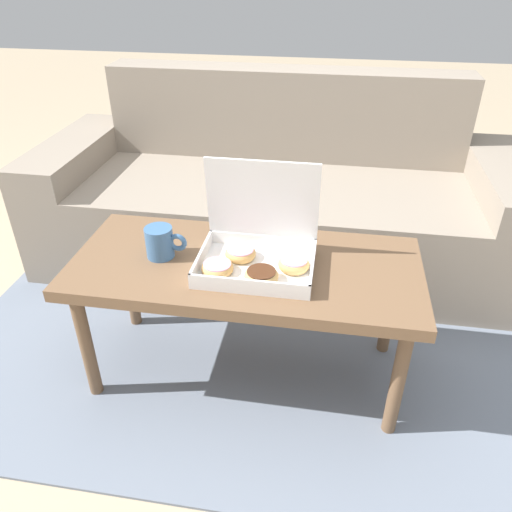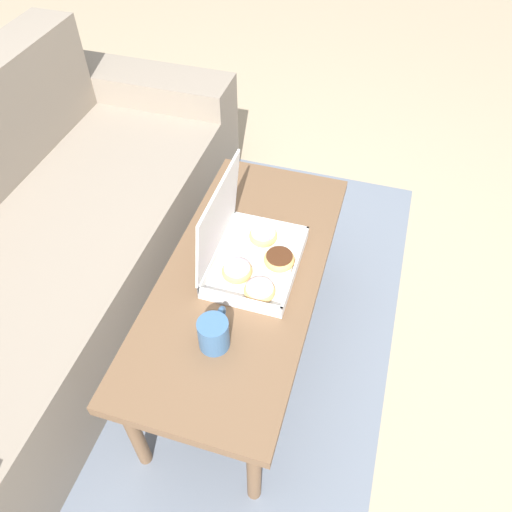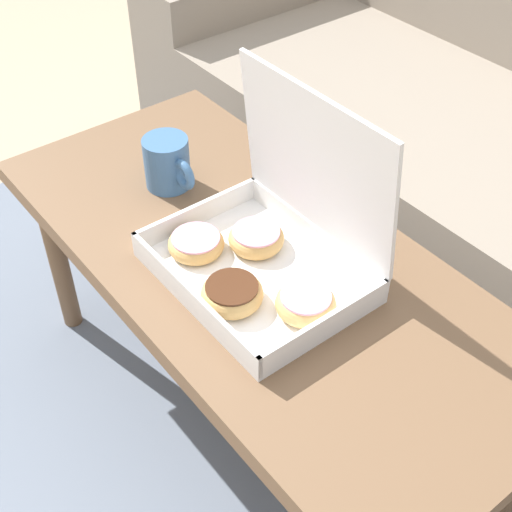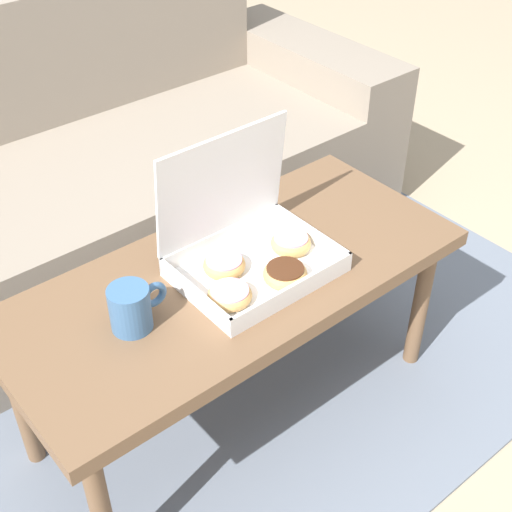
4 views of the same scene
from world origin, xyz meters
name	(u,v)px [view 3 (image 3 of 4)]	position (x,y,z in m)	size (l,w,h in m)	color
ground_plane	(267,409)	(0.00, 0.00, 0.00)	(12.00, 12.00, 0.00)	tan
area_rug	(364,345)	(0.00, 0.30, 0.01)	(2.32, 1.76, 0.01)	slate
coffee_table	(257,278)	(0.00, -0.03, 0.42)	(1.12, 0.50, 0.48)	brown
pastry_box	(264,249)	(0.04, -0.05, 0.53)	(0.36, 0.27, 0.32)	white
coffee_mug	(168,163)	(-0.27, -0.03, 0.53)	(0.14, 0.09, 0.10)	#3D6693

